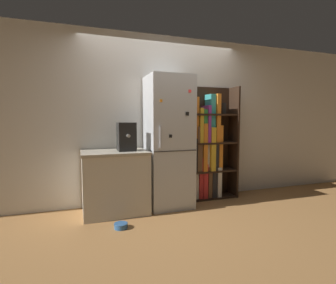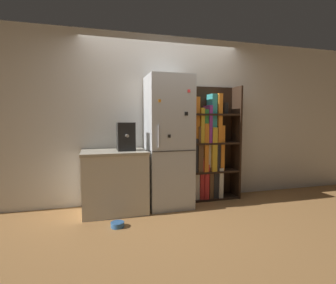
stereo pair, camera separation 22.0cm
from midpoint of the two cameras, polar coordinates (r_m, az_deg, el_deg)
name	(u,v)px [view 1 (the left image)]	position (r m, az deg, el deg)	size (l,w,h in m)	color
ground_plane	(172,208)	(3.95, -0.86, -14.26)	(16.00, 16.00, 0.00)	#A87542
wall_back	(162,119)	(4.18, -2.93, 4.95)	(8.00, 0.05, 2.60)	silver
refrigerator	(168,142)	(3.88, -1.54, -0.01)	(0.63, 0.64, 1.93)	silver
bookshelf	(207,148)	(4.32, 7.07, -1.28)	(0.83, 0.33, 1.83)	black
kitchen_counter	(115,182)	(3.79, -13.12, -8.40)	(0.89, 0.67, 0.86)	beige
espresso_machine	(126,137)	(3.69, -10.75, 1.16)	(0.24, 0.32, 0.39)	black
pet_bowl	(121,225)	(3.35, -12.17, -17.34)	(0.17, 0.17, 0.06)	#3366A5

